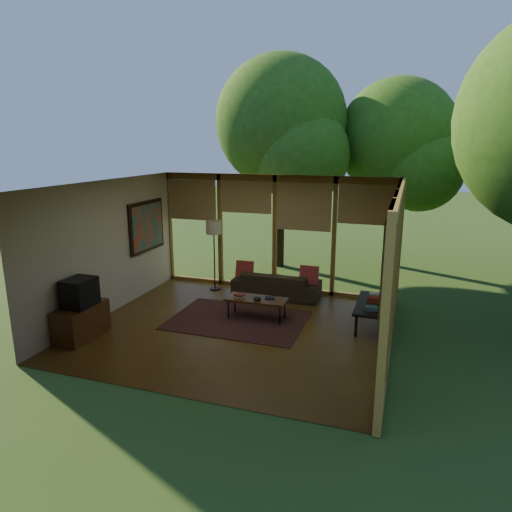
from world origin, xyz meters
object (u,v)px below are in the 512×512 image
(television, at_px, (79,292))
(coffee_table, at_px, (257,300))
(media_cabinet, at_px, (81,322))
(side_console, at_px, (373,305))
(sofa, at_px, (277,284))
(floor_lamp, at_px, (214,231))

(television, height_order, coffee_table, television)
(media_cabinet, xyz_separation_m, side_console, (4.87, 2.22, 0.11))
(sofa, xyz_separation_m, coffee_table, (0.00, -1.43, 0.11))
(television, relative_size, floor_lamp, 0.33)
(media_cabinet, bearing_deg, sofa, 50.89)
(television, bearing_deg, floor_lamp, 71.27)
(sofa, bearing_deg, television, 51.01)
(floor_lamp, bearing_deg, coffee_table, -43.44)
(coffee_table, bearing_deg, side_console, 9.53)
(television, distance_m, side_console, 5.35)
(coffee_table, bearing_deg, media_cabinet, -145.29)
(side_console, bearing_deg, floor_lamp, 163.82)
(sofa, relative_size, coffee_table, 1.62)
(sofa, height_order, side_console, sofa)
(floor_lamp, bearing_deg, media_cabinet, -109.04)
(media_cabinet, xyz_separation_m, television, (0.02, 0.00, 0.55))
(media_cabinet, bearing_deg, side_console, 24.51)
(coffee_table, relative_size, side_console, 0.86)
(side_console, bearing_deg, media_cabinet, -155.49)
(television, relative_size, coffee_table, 0.46)
(coffee_table, xyz_separation_m, side_console, (2.20, 0.37, 0.02))
(media_cabinet, height_order, coffee_table, media_cabinet)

